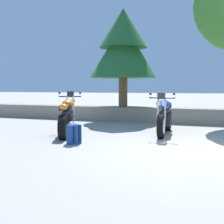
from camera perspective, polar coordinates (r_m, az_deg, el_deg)
ground_plane at (r=6.16m, az=17.57°, el=-7.56°), size 120.00×120.00×0.00m
stone_wall at (r=10.87m, az=18.56°, el=-0.82°), size 36.00×0.80×0.55m
motorcycle_orange_near_left at (r=8.09m, az=-8.68°, el=-0.99°), size 0.98×1.99×1.18m
motorcycle_blue_centre at (r=8.20m, az=10.16°, el=-0.93°), size 0.67×2.06×1.18m
rider_backpack at (r=6.79m, az=-7.43°, el=-4.14°), size 0.33×0.35×0.47m
pine_tree_far_left at (r=11.38m, az=2.19°, el=12.94°), size 2.53×2.53×3.72m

